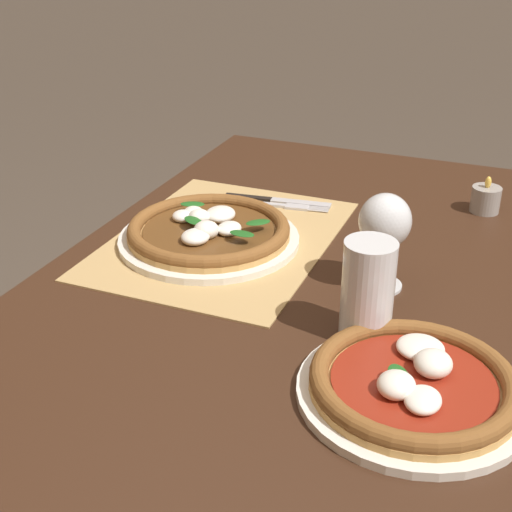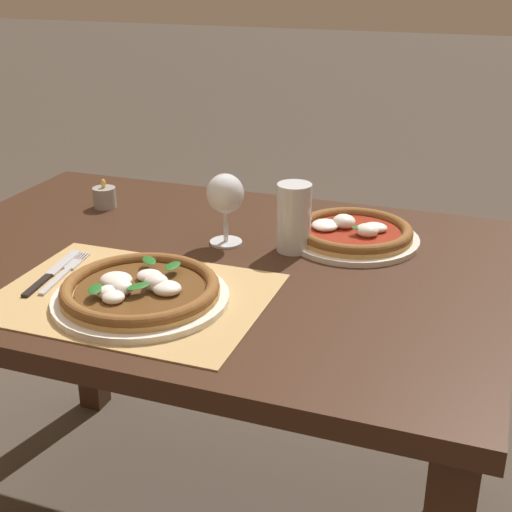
# 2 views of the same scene
# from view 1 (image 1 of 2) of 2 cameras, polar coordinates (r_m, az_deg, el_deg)

# --- Properties ---
(dining_table) EXTENTS (1.23, 0.88, 0.74)m
(dining_table) POSITION_cam_1_polar(r_m,az_deg,el_deg) (1.22, 5.62, -5.66)
(dining_table) COLOR #382114
(dining_table) RESTS_ON ground
(paper_placemat) EXTENTS (0.49, 0.36, 0.00)m
(paper_placemat) POSITION_cam_1_polar(r_m,az_deg,el_deg) (1.27, -2.63, 1.40)
(paper_placemat) COLOR tan
(paper_placemat) RESTS_ON dining_table
(pizza_near) EXTENTS (0.32, 0.32, 0.05)m
(pizza_near) POSITION_cam_1_polar(r_m,az_deg,el_deg) (1.25, -3.80, 1.95)
(pizza_near) COLOR silver
(pizza_near) RESTS_ON paper_placemat
(pizza_far) EXTENTS (0.28, 0.28, 0.05)m
(pizza_far) POSITION_cam_1_polar(r_m,az_deg,el_deg) (0.90, 12.49, -9.94)
(pizza_far) COLOR silver
(pizza_far) RESTS_ON dining_table
(wine_glass) EXTENTS (0.08, 0.08, 0.16)m
(wine_glass) POSITION_cam_1_polar(r_m,az_deg,el_deg) (1.09, 10.26, 2.45)
(wine_glass) COLOR silver
(wine_glass) RESTS_ON dining_table
(pint_glass) EXTENTS (0.07, 0.07, 0.15)m
(pint_glass) POSITION_cam_1_polar(r_m,az_deg,el_deg) (0.97, 8.90, -2.93)
(pint_glass) COLOR silver
(pint_glass) RESTS_ON dining_table
(fork) EXTENTS (0.05, 0.20, 0.00)m
(fork) POSITION_cam_1_polar(r_m,az_deg,el_deg) (1.40, 1.85, 4.07)
(fork) COLOR #B7B7BC
(fork) RESTS_ON paper_placemat
(knife) EXTENTS (0.04, 0.22, 0.01)m
(knife) POSITION_cam_1_polar(r_m,az_deg,el_deg) (1.42, 1.74, 4.45)
(knife) COLOR black
(knife) RESTS_ON paper_placemat
(votive_candle) EXTENTS (0.06, 0.06, 0.07)m
(votive_candle) POSITION_cam_1_polar(r_m,az_deg,el_deg) (1.44, 17.88, 4.27)
(votive_candle) COLOR gray
(votive_candle) RESTS_ON dining_table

